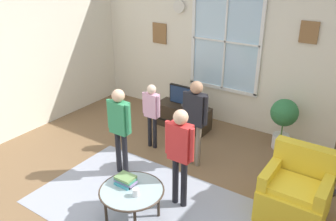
% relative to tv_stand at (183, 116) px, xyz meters
% --- Properties ---
extents(ground_plane, '(6.59, 6.79, 0.02)m').
position_rel_tv_stand_xyz_m(ground_plane, '(0.75, -2.45, -0.23)').
color(ground_plane, brown).
extents(back_wall, '(5.99, 0.17, 3.00)m').
position_rel_tv_stand_xyz_m(back_wall, '(0.74, 0.70, 1.29)').
color(back_wall, silver).
rests_on(back_wall, ground_plane).
extents(area_rug, '(2.71, 1.80, 0.01)m').
position_rel_tv_stand_xyz_m(area_rug, '(0.71, -2.21, -0.21)').
color(area_rug, '#999EAD').
rests_on(area_rug, ground_plane).
extents(tv_stand, '(1.02, 0.42, 0.43)m').
position_rel_tv_stand_xyz_m(tv_stand, '(0.00, 0.00, 0.00)').
color(tv_stand, '#2D2319').
rests_on(tv_stand, ground_plane).
extents(television, '(0.56, 0.08, 0.39)m').
position_rel_tv_stand_xyz_m(television, '(0.00, -0.00, 0.42)').
color(television, '#4C4C4C').
rests_on(television, tv_stand).
extents(armchair, '(0.76, 0.74, 0.87)m').
position_rel_tv_stand_xyz_m(armchair, '(2.44, -1.30, 0.11)').
color(armchair, yellow).
rests_on(armchair, ground_plane).
extents(coffee_table, '(0.78, 0.78, 0.45)m').
position_rel_tv_stand_xyz_m(coffee_table, '(0.84, -2.51, 0.20)').
color(coffee_table, '#99B2B7').
rests_on(coffee_table, ground_plane).
extents(book_stack, '(0.26, 0.19, 0.11)m').
position_rel_tv_stand_xyz_m(book_stack, '(0.71, -2.46, 0.28)').
color(book_stack, '#43B4C6').
rests_on(book_stack, coffee_table).
extents(cup, '(0.08, 0.08, 0.10)m').
position_rel_tv_stand_xyz_m(cup, '(0.95, -2.56, 0.27)').
color(cup, white).
rests_on(cup, coffee_table).
extents(remote_near_books, '(0.05, 0.14, 0.02)m').
position_rel_tv_stand_xyz_m(remote_near_books, '(0.80, -2.45, 0.24)').
color(remote_near_books, black).
rests_on(remote_near_books, coffee_table).
extents(person_black_shirt, '(0.41, 0.19, 1.36)m').
position_rel_tv_stand_xyz_m(person_black_shirt, '(0.83, -1.00, 0.64)').
color(person_black_shirt, '#726656').
rests_on(person_black_shirt, ground_plane).
extents(person_pink_shirt, '(0.34, 0.15, 1.11)m').
position_rel_tv_stand_xyz_m(person_pink_shirt, '(-0.03, -0.93, 0.48)').
color(person_pink_shirt, black).
rests_on(person_pink_shirt, ground_plane).
extents(person_red_shirt, '(0.41, 0.18, 1.35)m').
position_rel_tv_stand_xyz_m(person_red_shirt, '(1.15, -1.93, 0.63)').
color(person_red_shirt, black).
rests_on(person_red_shirt, ground_plane).
extents(person_green_shirt, '(0.40, 0.18, 1.33)m').
position_rel_tv_stand_xyz_m(person_green_shirt, '(0.06, -1.80, 0.62)').
color(person_green_shirt, black).
rests_on(person_green_shirt, ground_plane).
extents(potted_plant_by_window, '(0.45, 0.45, 0.87)m').
position_rel_tv_stand_xyz_m(potted_plant_by_window, '(1.77, 0.25, 0.34)').
color(potted_plant_by_window, silver).
rests_on(potted_plant_by_window, ground_plane).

